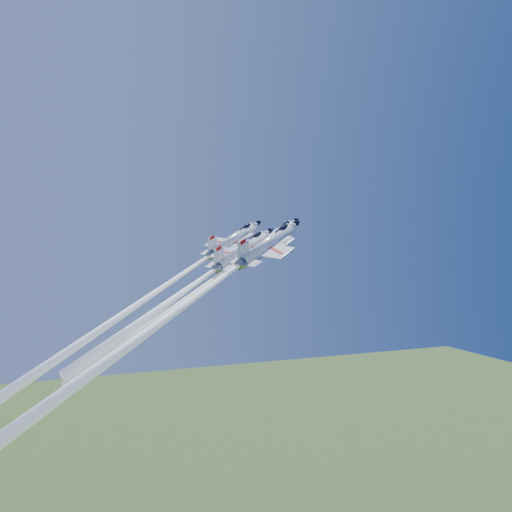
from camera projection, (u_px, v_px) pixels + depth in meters
name	position (u px, v px, depth m)	size (l,w,h in m)	color
jet_lead	(211.00, 282.00, 98.06)	(37.99, 22.49, 39.28)	white
jet_left	(144.00, 300.00, 92.97)	(43.99, 26.06, 47.54)	white
jet_right	(179.00, 309.00, 84.86)	(45.23, 26.78, 46.39)	white
jet_slot	(192.00, 286.00, 91.39)	(32.61, 19.26, 30.02)	white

